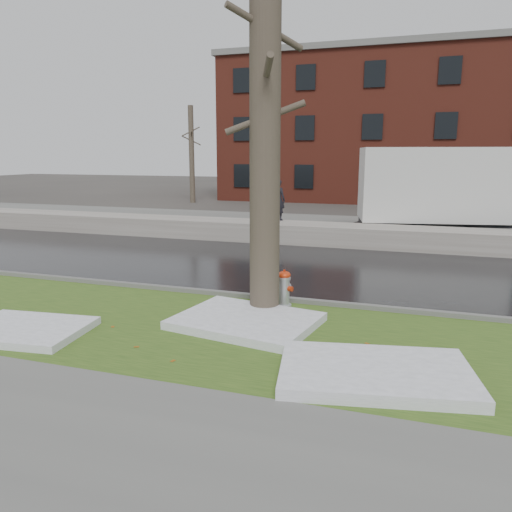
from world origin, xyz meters
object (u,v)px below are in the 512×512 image
(fire_hydrant, at_px, (284,287))
(tree, at_px, (265,122))
(worker, at_px, (278,200))
(box_truck, at_px, (464,192))

(fire_hydrant, bearing_deg, tree, -113.98)
(tree, height_order, worker, tree)
(worker, bearing_deg, fire_hydrant, 122.01)
(box_truck, height_order, worker, box_truck)
(fire_hydrant, distance_m, tree, 3.48)
(tree, xyz_separation_m, worker, (-2.30, 9.13, -2.37))
(tree, relative_size, worker, 4.81)
(box_truck, bearing_deg, tree, -123.43)
(worker, bearing_deg, box_truck, -147.50)
(fire_hydrant, relative_size, box_truck, 0.08)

